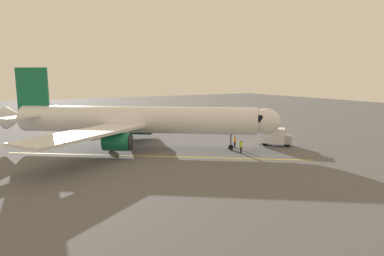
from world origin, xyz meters
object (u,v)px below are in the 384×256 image
object	(u,v)px
airplane	(135,120)
box_truck_near_nose	(85,123)
ground_crew_wing_walker	(241,147)
ground_crew_marshaller	(270,134)
ground_crew_loader	(235,142)
box_truck_starboard_side	(275,136)
tug_portside	(181,122)

from	to	relation	value
airplane	box_truck_near_nose	bearing A→B (deg)	-79.59
ground_crew_wing_walker	ground_crew_marshaller	bearing A→B (deg)	-151.93
ground_crew_loader	box_truck_starboard_side	world-z (taller)	box_truck_starboard_side
airplane	ground_crew_loader	xyz separation A→B (m)	(-12.47, 7.25, -3.12)
ground_crew_wing_walker	tug_portside	bearing A→B (deg)	-99.58
airplane	tug_portside	distance (m)	22.49
ground_crew_marshaller	ground_crew_loader	bearing A→B (deg)	14.80
ground_crew_loader	box_truck_starboard_side	bearing A→B (deg)	164.79
ground_crew_marshaller	tug_portside	bearing A→B (deg)	-74.55
ground_crew_wing_walker	box_truck_near_nose	bearing A→B (deg)	-63.17
airplane	ground_crew_marshaller	world-z (taller)	airplane
airplane	box_truck_starboard_side	xyz separation A→B (m)	(-18.63, 8.92, -2.62)
ground_crew_loader	tug_portside	bearing A→B (deg)	-97.81
airplane	box_truck_near_nose	size ratio (longest dim) A/B	7.09
airplane	ground_crew_wing_walker	distance (m)	15.55
airplane	ground_crew_loader	distance (m)	14.75
box_truck_near_nose	box_truck_starboard_side	distance (m)	35.32
box_truck_starboard_side	ground_crew_marshaller	bearing A→B (deg)	-124.21
airplane	tug_portside	bearing A→B (deg)	-134.64
tug_portside	box_truck_starboard_side	size ratio (longest dim) A/B	0.57
ground_crew_wing_walker	ground_crew_loader	xyz separation A→B (m)	(-1.24, -3.06, 0.00)
box_truck_starboard_side	tug_portside	bearing A→B (deg)	-83.10
ground_crew_wing_walker	ground_crew_loader	size ratio (longest dim) A/B	1.00
airplane	ground_crew_loader	world-z (taller)	airplane
ground_crew_loader	box_truck_starboard_side	distance (m)	6.40
airplane	ground_crew_marshaller	bearing A→B (deg)	167.09
tug_portside	ground_crew_marshaller	bearing A→B (deg)	105.45
ground_crew_loader	box_truck_near_nose	xyz separation A→B (m)	(15.90, -25.91, 0.50)
ground_crew_wing_walker	box_truck_near_nose	distance (m)	32.46
airplane	box_truck_near_nose	xyz separation A→B (m)	(3.43, -18.66, -2.62)
ground_crew_loader	box_truck_near_nose	distance (m)	30.40
airplane	ground_crew_marshaller	size ratio (longest dim) A/B	20.53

